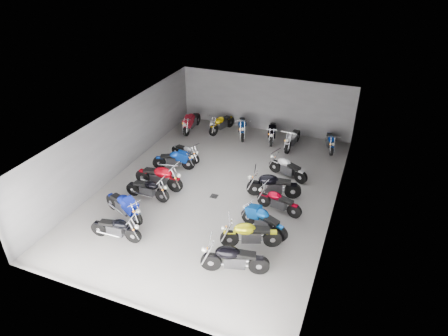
% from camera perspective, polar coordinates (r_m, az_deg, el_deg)
% --- Properties ---
extents(ground, '(14.00, 14.00, 0.00)m').
position_cam_1_polar(ground, '(17.94, -0.80, -3.21)').
color(ground, gray).
rests_on(ground, ground).
extents(wall_back, '(10.00, 0.10, 3.20)m').
position_cam_1_polar(wall_back, '(23.13, 5.85, 9.13)').
color(wall_back, slate).
rests_on(wall_back, ground).
extents(wall_left, '(0.10, 14.00, 3.20)m').
position_cam_1_polar(wall_left, '(19.37, -14.69, 3.87)').
color(wall_left, slate).
rests_on(wall_left, ground).
extents(wall_right, '(0.10, 14.00, 3.20)m').
position_cam_1_polar(wall_right, '(16.14, 15.82, -1.99)').
color(wall_right, slate).
rests_on(wall_right, ground).
extents(ceiling, '(10.00, 14.00, 0.04)m').
position_cam_1_polar(ceiling, '(16.38, -0.88, 6.21)').
color(ceiling, black).
rests_on(ceiling, wall_back).
extents(drain_grate, '(0.32, 0.32, 0.01)m').
position_cam_1_polar(drain_grate, '(17.56, -1.42, -4.04)').
color(drain_grate, black).
rests_on(drain_grate, ground).
extents(motorcycle_left_a, '(2.06, 0.45, 0.90)m').
position_cam_1_polar(motorcycle_left_a, '(15.52, -15.15, -8.32)').
color(motorcycle_left_a, black).
rests_on(motorcycle_left_a, ground).
extents(motorcycle_left_b, '(2.18, 0.95, 1.00)m').
position_cam_1_polar(motorcycle_left_b, '(16.54, -14.12, -5.24)').
color(motorcycle_left_b, black).
rests_on(motorcycle_left_b, ground).
extents(motorcycle_left_c, '(2.06, 0.40, 0.91)m').
position_cam_1_polar(motorcycle_left_c, '(17.45, -10.83, -2.96)').
color(motorcycle_left_c, black).
rests_on(motorcycle_left_c, ground).
extents(motorcycle_left_d, '(2.39, 0.48, 1.05)m').
position_cam_1_polar(motorcycle_left_d, '(18.06, -9.24, -1.25)').
color(motorcycle_left_d, black).
rests_on(motorcycle_left_d, ground).
extents(motorcycle_left_e, '(2.02, 0.76, 0.91)m').
position_cam_1_polar(motorcycle_left_e, '(19.47, -7.13, 1.16)').
color(motorcycle_left_e, black).
rests_on(motorcycle_left_e, ground).
extents(motorcycle_left_f, '(1.80, 0.68, 0.81)m').
position_cam_1_polar(motorcycle_left_f, '(20.24, -5.51, 2.29)').
color(motorcycle_left_f, black).
rests_on(motorcycle_left_f, ground).
extents(motorcycle_right_a, '(2.29, 0.80, 1.03)m').
position_cam_1_polar(motorcycle_right_a, '(13.69, 1.44, -12.84)').
color(motorcycle_right_a, black).
rests_on(motorcycle_right_a, ground).
extents(motorcycle_right_b, '(2.16, 0.98, 1.00)m').
position_cam_1_polar(motorcycle_right_b, '(14.68, 3.78, -9.44)').
color(motorcycle_right_b, black).
rests_on(motorcycle_right_b, ground).
extents(motorcycle_right_c, '(2.07, 0.89, 0.95)m').
position_cam_1_polar(motorcycle_right_c, '(15.41, 5.62, -7.46)').
color(motorcycle_right_c, black).
rests_on(motorcycle_right_c, ground).
extents(motorcycle_right_d, '(1.99, 0.59, 0.88)m').
position_cam_1_polar(motorcycle_right_d, '(16.53, 7.80, -4.79)').
color(motorcycle_right_d, black).
rests_on(motorcycle_right_d, ground).
extents(motorcycle_right_e, '(2.34, 0.74, 1.04)m').
position_cam_1_polar(motorcycle_right_e, '(17.38, 7.04, -2.47)').
color(motorcycle_right_e, black).
rests_on(motorcycle_right_e, ground).
extents(motorcycle_right_f, '(2.01, 0.88, 0.92)m').
position_cam_1_polar(motorcycle_right_f, '(18.87, 9.03, 0.01)').
color(motorcycle_right_f, black).
rests_on(motorcycle_right_f, ground).
extents(motorcycle_back_a, '(0.48, 2.30, 1.01)m').
position_cam_1_polar(motorcycle_back_a, '(23.35, -4.67, 6.61)').
color(motorcycle_back_a, black).
rests_on(motorcycle_back_a, ground).
extents(motorcycle_back_b, '(0.76, 2.12, 0.95)m').
position_cam_1_polar(motorcycle_back_b, '(23.15, -0.36, 6.42)').
color(motorcycle_back_b, black).
rests_on(motorcycle_back_b, ground).
extents(motorcycle_back_c, '(0.93, 2.20, 1.01)m').
position_cam_1_polar(motorcycle_back_c, '(22.67, 2.62, 5.92)').
color(motorcycle_back_c, black).
rests_on(motorcycle_back_c, ground).
extents(motorcycle_back_d, '(0.65, 2.16, 0.96)m').
position_cam_1_polar(motorcycle_back_d, '(22.27, 6.90, 5.18)').
color(motorcycle_back_d, black).
rests_on(motorcycle_back_d, ground).
extents(motorcycle_back_e, '(0.49, 2.20, 0.97)m').
position_cam_1_polar(motorcycle_back_e, '(21.62, 9.77, 4.15)').
color(motorcycle_back_e, black).
rests_on(motorcycle_back_e, ground).
extents(motorcycle_back_f, '(0.65, 1.93, 0.86)m').
position_cam_1_polar(motorcycle_back_f, '(21.88, 14.95, 3.69)').
color(motorcycle_back_f, black).
rests_on(motorcycle_back_f, ground).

